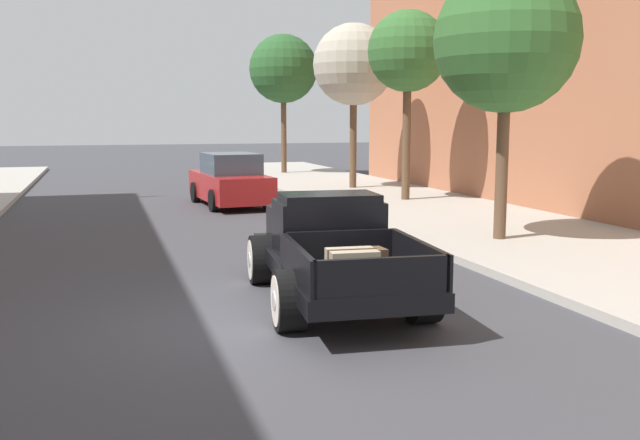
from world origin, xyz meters
TOP-DOWN VIEW (x-y plane):
  - ground_plane at (0.00, 0.00)m, footprint 140.00×140.00m
  - hotrod_truck_black at (1.46, 0.96)m, footprint 2.47×5.04m
  - car_background_red at (2.07, 12.77)m, footprint 2.12×4.42m
  - street_tree_nearest at (6.33, 4.07)m, footprint 3.02×3.02m
  - street_tree_second at (7.51, 11.54)m, footprint 2.53×2.53m
  - street_tree_third at (7.28, 15.80)m, footprint 3.00×3.00m
  - street_tree_farthest at (6.72, 23.95)m, footprint 3.24×3.24m

SIDE VIEW (x-z plane):
  - ground_plane at x=0.00m, z-range 0.00..0.00m
  - hotrod_truck_black at x=1.46m, z-range -0.04..1.54m
  - car_background_red at x=2.07m, z-range -0.06..1.59m
  - street_tree_nearest at x=6.33m, z-range 1.46..7.13m
  - street_tree_third at x=7.28m, z-range 1.65..7.70m
  - street_tree_second at x=7.51m, z-range 1.80..7.71m
  - street_tree_farthest at x=6.72m, z-range 1.78..8.34m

